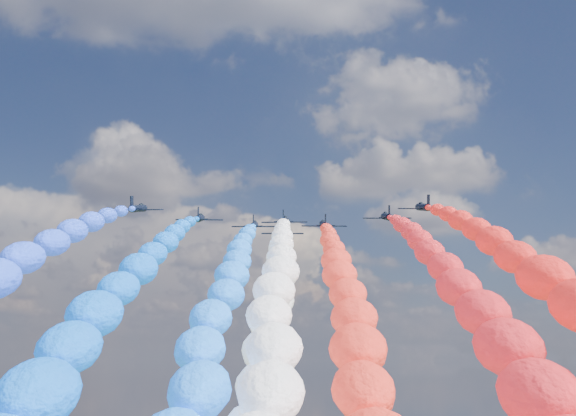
# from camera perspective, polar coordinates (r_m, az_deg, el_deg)

# --- Properties ---
(jet_0) EXTENTS (10.53, 13.94, 5.52)m
(jet_0) POSITION_cam_1_polar(r_m,az_deg,el_deg) (152.26, -11.13, -0.03)
(jet_0) COLOR black
(trail_0) EXTENTS (6.56, 124.06, 48.92)m
(trail_0) POSITION_cam_1_polar(r_m,az_deg,el_deg) (87.95, -20.14, -6.13)
(trail_0) COLOR #2950FF
(jet_1) EXTENTS (10.42, 13.86, 5.52)m
(jet_1) POSITION_cam_1_polar(r_m,az_deg,el_deg) (160.84, -6.59, -0.77)
(jet_1) COLOR black
(trail_1) EXTENTS (6.56, 124.06, 48.92)m
(trail_1) POSITION_cam_1_polar(r_m,az_deg,el_deg) (95.13, -11.73, -6.92)
(trail_1) COLOR blue
(jet_2) EXTENTS (9.90, 13.49, 5.52)m
(jet_2) POSITION_cam_1_polar(r_m,az_deg,el_deg) (168.05, -2.53, -1.28)
(jet_2) COLOR black
(trail_2) EXTENTS (6.56, 124.06, 48.92)m
(trail_2) POSITION_cam_1_polar(r_m,az_deg,el_deg) (101.72, -4.63, -7.39)
(trail_2) COLOR #1C74FD
(jet_3) EXTENTS (10.37, 13.83, 5.52)m
(jet_3) POSITION_cam_1_polar(r_m,az_deg,el_deg) (162.58, -0.23, -0.96)
(jet_3) COLOR black
(trail_3) EXTENTS (6.56, 124.06, 48.92)m
(trail_3) POSITION_cam_1_polar(r_m,az_deg,el_deg) (96.03, -0.83, -7.19)
(trail_3) COLOR white
(jet_4) EXTENTS (10.06, 13.61, 5.52)m
(jet_4) POSITION_cam_1_polar(r_m,az_deg,el_deg) (177.11, -0.42, -1.81)
(jet_4) COLOR black
(trail_4) EXTENTS (6.56, 124.06, 48.92)m
(trail_4) POSITION_cam_1_polar(r_m,az_deg,el_deg) (110.75, -1.05, -7.74)
(trail_4) COLOR white
(jet_5) EXTENTS (10.31, 13.78, 5.52)m
(jet_5) POSITION_cam_1_polar(r_m,az_deg,el_deg) (167.46, 2.69, -1.25)
(jet_5) COLOR black
(trail_5) EXTENTS (6.56, 124.06, 48.92)m
(trail_5) POSITION_cam_1_polar(r_m,az_deg,el_deg) (101.03, 4.08, -7.37)
(trail_5) COLOR red
(jet_6) EXTENTS (9.76, 13.39, 5.52)m
(jet_6) POSITION_cam_1_polar(r_m,az_deg,el_deg) (159.32, 7.37, -0.65)
(jet_6) COLOR black
(trail_6) EXTENTS (6.56, 124.06, 48.92)m
(trail_6) POSITION_cam_1_polar(r_m,az_deg,el_deg) (93.47, 12.26, -6.82)
(trail_6) COLOR red
(jet_7) EXTENTS (10.36, 13.82, 5.52)m
(jet_7) POSITION_cam_1_polar(r_m,az_deg,el_deg) (150.50, 10.07, 0.06)
(jet_7) COLOR black
(trail_7) EXTENTS (6.56, 124.06, 48.92)m
(trail_7) POSITION_cam_1_polar(r_m,az_deg,el_deg) (85.33, 17.56, -6.15)
(trail_7) COLOR red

